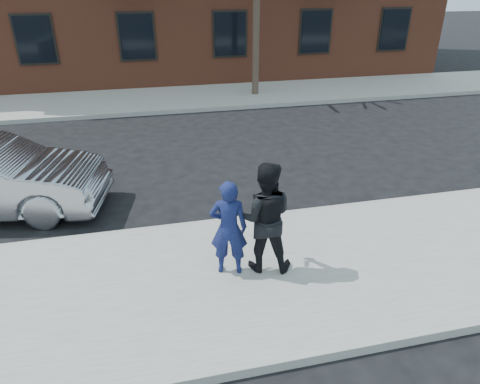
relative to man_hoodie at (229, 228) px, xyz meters
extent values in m
plane|color=black|center=(-1.14, 0.05, -0.94)|extent=(100.00, 100.00, 0.00)
cube|color=gray|center=(-1.14, -0.20, -0.87)|extent=(50.00, 3.50, 0.15)
cube|color=#999691|center=(-1.14, 1.60, -0.87)|extent=(50.00, 0.10, 0.15)
cube|color=gray|center=(-1.14, 11.30, -0.87)|extent=(50.00, 3.50, 0.15)
cube|color=#999691|center=(-1.14, 9.50, -0.87)|extent=(50.00, 0.10, 0.15)
cube|color=black|center=(2.76, 12.99, 1.26)|extent=(1.30, 0.06, 1.70)
cube|color=black|center=(10.36, 12.99, 1.26)|extent=(1.30, 0.06, 1.70)
cylinder|color=#3A2D22|center=(3.36, 11.05, 1.31)|extent=(0.26, 0.26, 4.20)
imported|color=navy|center=(0.00, 0.00, 0.00)|extent=(0.65, 0.51, 1.59)
cube|color=black|center=(0.00, 0.23, 0.42)|extent=(0.10, 0.14, 0.08)
imported|color=black|center=(0.57, -0.01, 0.12)|extent=(1.04, 0.90, 1.82)
cube|color=black|center=(0.47, 0.21, 0.36)|extent=(0.08, 0.14, 0.06)
camera|label=1|loc=(-1.08, -5.45, 3.43)|focal=32.00mm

